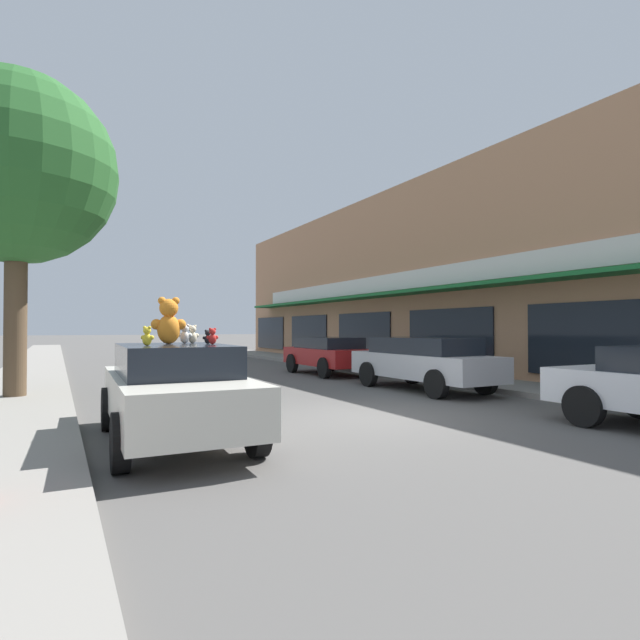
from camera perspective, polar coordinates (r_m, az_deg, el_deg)
The scene contains 13 objects.
ground_plane at distance 9.71m, azimuth 5.17°, elevation -11.04°, with size 260.00×260.00×0.00m, color #514F4C.
sidewalk_far at distance 13.87m, azimuth 26.61°, elevation -7.59°, with size 2.23×90.00×0.15m.
storefront_row at distance 26.02m, azimuth 23.17°, elevation 3.72°, with size 16.83×33.25×7.58m.
plush_art_car at distance 7.83m, azimuth -16.34°, elevation -7.58°, with size 2.01×4.43×1.45m.
teddy_bear_giant at distance 8.15m, azimuth -16.90°, elevation -0.15°, with size 0.55×0.35×0.74m.
teddy_bear_white at distance 8.46m, azimuth -15.20°, elevation -1.55°, with size 0.24×0.17×0.32m.
teddy_bear_yellow at distance 7.42m, azimuth -19.15°, elevation -1.76°, with size 0.19×0.18×0.28m.
teddy_bear_cream at distance 8.54m, azimuth -14.36°, elevation -1.59°, with size 0.22×0.14×0.30m.
teddy_bear_red at distance 7.84m, azimuth -12.19°, elevation -1.83°, with size 0.19×0.12×0.25m.
teddy_bear_black at distance 8.05m, azimuth -12.70°, elevation -1.91°, with size 0.17×0.11×0.23m.
parked_car_far_center at distance 14.00m, azimuth 11.65°, elevation -4.58°, with size 1.81×4.76×1.45m.
parked_car_far_right at distance 18.46m, azimuth 0.95°, elevation -3.84°, with size 1.94×4.19×1.37m.
street_tree at distance 13.95m, azimuth -31.33°, elevation 14.46°, with size 4.42×4.42×7.47m.
Camera 1 is at (-5.21, -8.01, 1.70)m, focal length 28.00 mm.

